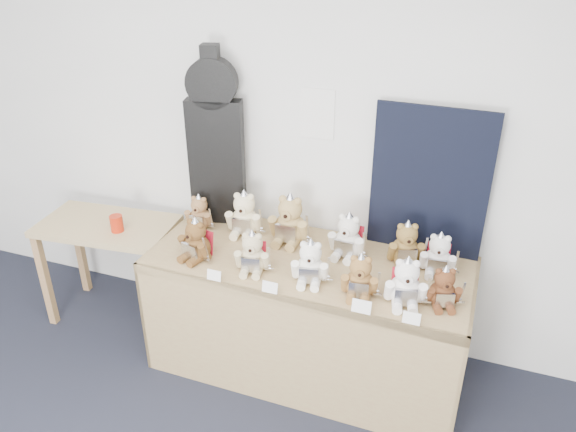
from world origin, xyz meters
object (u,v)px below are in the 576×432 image
(teddy_back_right, at_px, (406,245))
(teddy_front_far_right, at_px, (406,284))
(guitar_case, at_px, (215,140))
(side_table, at_px, (109,240))
(teddy_back_centre_right, at_px, (348,238))
(teddy_front_centre, at_px, (310,264))
(teddy_back_end, at_px, (438,256))
(teddy_back_centre_left, at_px, (290,221))
(red_cup, at_px, (117,223))
(teddy_front_left, at_px, (253,254))
(teddy_back_far_left, at_px, (199,214))
(teddy_front_right, at_px, (360,278))
(display_table, at_px, (304,291))
(teddy_front_end, at_px, (444,289))
(teddy_front_far_left, at_px, (196,241))
(teddy_back_left, at_px, (244,215))

(teddy_back_right, bearing_deg, teddy_front_far_right, -99.11)
(guitar_case, bearing_deg, side_table, -174.11)
(teddy_back_right, bearing_deg, teddy_back_centre_right, 168.21)
(teddy_front_centre, bearing_deg, teddy_back_end, 16.47)
(guitar_case, xyz_separation_m, teddy_back_centre_left, (0.53, -0.11, -0.42))
(red_cup, relative_size, teddy_front_far_right, 0.37)
(teddy_front_left, distance_m, teddy_back_far_left, 0.63)
(side_table, relative_size, teddy_front_right, 3.47)
(side_table, distance_m, teddy_front_centre, 1.55)
(teddy_back_end, bearing_deg, side_table, 178.77)
(guitar_case, relative_size, teddy_back_centre_right, 3.74)
(teddy_front_far_right, bearing_deg, display_table, 154.31)
(guitar_case, bearing_deg, teddy_back_centre_right, -22.53)
(guitar_case, relative_size, teddy_front_left, 4.15)
(teddy_front_centre, bearing_deg, teddy_front_end, -8.33)
(teddy_back_centre_left, height_order, teddy_back_right, teddy_back_centre_left)
(teddy_back_right, bearing_deg, teddy_back_far_left, 162.95)
(side_table, distance_m, teddy_back_right, 1.99)
(teddy_back_far_left, bearing_deg, teddy_front_far_left, -67.93)
(teddy_front_right, bearing_deg, display_table, 147.91)
(teddy_back_end, bearing_deg, teddy_back_centre_left, 173.44)
(side_table, height_order, teddy_front_far_right, teddy_front_far_right)
(teddy_front_centre, xyz_separation_m, teddy_back_left, (-0.56, 0.37, 0.01))
(teddy_front_right, height_order, teddy_front_far_right, teddy_front_far_right)
(teddy_front_left, bearing_deg, side_table, 156.92)
(teddy_front_centre, bearing_deg, teddy_back_centre_left, 113.47)
(guitar_case, distance_m, teddy_front_far_right, 1.46)
(teddy_back_centre_right, height_order, teddy_back_right, teddy_back_centre_right)
(teddy_front_far_right, bearing_deg, teddy_back_left, 147.89)
(teddy_back_right, bearing_deg, teddy_back_left, 161.67)
(teddy_front_end, relative_size, teddy_back_end, 0.91)
(teddy_front_far_left, relative_size, teddy_front_left, 1.04)
(teddy_back_centre_left, height_order, teddy_back_end, teddy_back_centre_left)
(red_cup, bearing_deg, teddy_front_centre, -7.04)
(teddy_front_far_right, relative_size, teddy_front_end, 1.19)
(display_table, height_order, teddy_back_centre_left, teddy_back_centre_left)
(red_cup, bearing_deg, teddy_back_end, 4.56)
(teddy_front_far_right, bearing_deg, teddy_front_left, 166.95)
(teddy_front_left, distance_m, teddy_front_far_right, 0.86)
(teddy_front_far_left, relative_size, teddy_back_right, 0.99)
(display_table, distance_m, teddy_back_far_left, 0.86)
(teddy_front_right, distance_m, teddy_back_centre_right, 0.40)
(side_table, distance_m, red_cup, 0.24)
(guitar_case, distance_m, teddy_front_centre, 1.02)
(teddy_front_centre, distance_m, teddy_back_centre_left, 0.45)
(teddy_front_far_left, bearing_deg, teddy_front_far_right, 13.71)
(side_table, relative_size, teddy_back_centre_left, 2.71)
(teddy_front_far_right, xyz_separation_m, teddy_back_centre_left, (-0.77, 0.39, 0.02))
(teddy_back_left, xyz_separation_m, teddy_back_far_left, (-0.30, -0.03, -0.03))
(display_table, bearing_deg, teddy_front_centre, -59.22)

